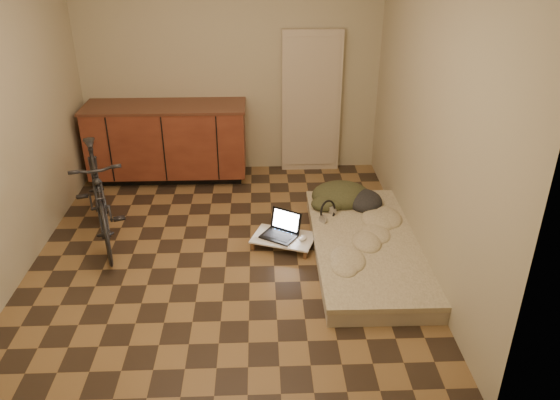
{
  "coord_description": "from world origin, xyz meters",
  "views": [
    {
      "loc": [
        0.33,
        -4.36,
        2.76
      ],
      "look_at": [
        0.5,
        -0.02,
        0.55
      ],
      "focal_mm": 35.0,
      "sensor_mm": 36.0,
      "label": 1
    }
  ],
  "objects_px": {
    "bicycle": "(98,191)",
    "laptop": "(281,230)",
    "futon": "(367,247)",
    "lap_desk": "(284,238)"
  },
  "relations": [
    {
      "from": "lap_desk",
      "to": "bicycle",
      "type": "bearing_deg",
      "value": -167.23
    },
    {
      "from": "laptop",
      "to": "lap_desk",
      "type": "bearing_deg",
      "value": -34.36
    },
    {
      "from": "bicycle",
      "to": "lap_desk",
      "type": "relative_size",
      "value": 2.4
    },
    {
      "from": "lap_desk",
      "to": "laptop",
      "type": "distance_m",
      "value": 0.08
    },
    {
      "from": "bicycle",
      "to": "futon",
      "type": "distance_m",
      "value": 2.57
    },
    {
      "from": "laptop",
      "to": "bicycle",
      "type": "bearing_deg",
      "value": -152.92
    },
    {
      "from": "lap_desk",
      "to": "laptop",
      "type": "bearing_deg",
      "value": 132.71
    },
    {
      "from": "futon",
      "to": "laptop",
      "type": "relative_size",
      "value": 4.87
    },
    {
      "from": "bicycle",
      "to": "laptop",
      "type": "height_order",
      "value": "bicycle"
    },
    {
      "from": "futon",
      "to": "laptop",
      "type": "height_order",
      "value": "laptop"
    }
  ]
}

